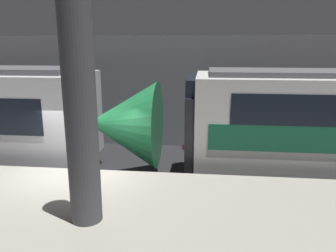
# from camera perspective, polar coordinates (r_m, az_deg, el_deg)

# --- Properties ---
(ground_plane) EXTENTS (120.00, 120.00, 0.00)m
(ground_plane) POSITION_cam_1_polar(r_m,az_deg,el_deg) (9.05, -15.07, -13.98)
(ground_plane) COLOR black
(platform) EXTENTS (40.00, 4.28, 1.14)m
(platform) POSITION_cam_1_polar(r_m,az_deg,el_deg) (7.09, -21.88, -17.46)
(platform) COLOR gray
(platform) RESTS_ON ground
(station_rear_barrier) EXTENTS (50.00, 0.15, 4.58)m
(station_rear_barrier) POSITION_cam_1_polar(r_m,az_deg,el_deg) (13.98, -6.65, 5.96)
(station_rear_barrier) COLOR gray
(station_rear_barrier) RESTS_ON ground
(support_pillar_near) EXTENTS (0.54, 0.54, 4.03)m
(support_pillar_near) POSITION_cam_1_polar(r_m,az_deg,el_deg) (5.53, -15.03, 3.14)
(support_pillar_near) COLOR #47474C
(support_pillar_near) RESTS_ON platform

